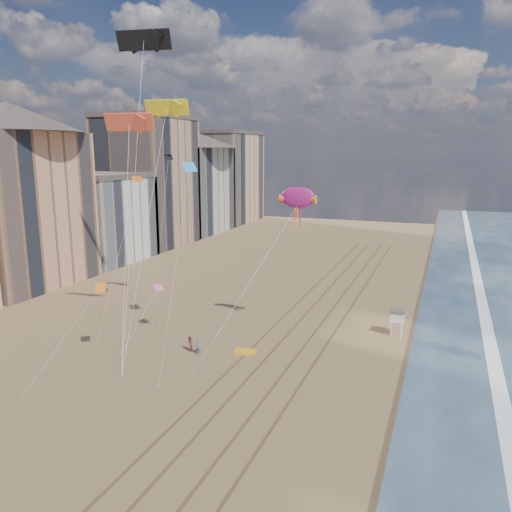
{
  "coord_description": "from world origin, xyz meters",
  "views": [
    {
      "loc": [
        17.67,
        -25.23,
        21.01
      ],
      "look_at": [
        -2.11,
        26.0,
        9.5
      ],
      "focal_mm": 35.0,
      "sensor_mm": 36.0,
      "label": 1
    }
  ],
  "objects_px": {
    "grounded_kite": "(245,352)",
    "kite_flyer_b": "(190,344)",
    "show_kite": "(298,198)",
    "kite_flyer_a": "(198,347)",
    "lifeguard_stand": "(397,316)"
  },
  "relations": [
    {
      "from": "grounded_kite",
      "to": "kite_flyer_b",
      "type": "height_order",
      "value": "kite_flyer_b"
    },
    {
      "from": "kite_flyer_b",
      "to": "grounded_kite",
      "type": "bearing_deg",
      "value": 72.89
    },
    {
      "from": "kite_flyer_a",
      "to": "lifeguard_stand",
      "type": "bearing_deg",
      "value": 14.62
    },
    {
      "from": "grounded_kite",
      "to": "kite_flyer_b",
      "type": "distance_m",
      "value": 6.0
    },
    {
      "from": "lifeguard_stand",
      "to": "show_kite",
      "type": "distance_m",
      "value": 18.06
    },
    {
      "from": "lifeguard_stand",
      "to": "grounded_kite",
      "type": "xyz_separation_m",
      "value": [
        -14.52,
        -10.93,
        -2.29
      ]
    },
    {
      "from": "show_kite",
      "to": "lifeguard_stand",
      "type": "bearing_deg",
      "value": 23.63
    },
    {
      "from": "grounded_kite",
      "to": "show_kite",
      "type": "distance_m",
      "value": 17.51
    },
    {
      "from": "grounded_kite",
      "to": "show_kite",
      "type": "xyz_separation_m",
      "value": [
        3.71,
        6.2,
        15.96
      ]
    },
    {
      "from": "lifeguard_stand",
      "to": "kite_flyer_a",
      "type": "xyz_separation_m",
      "value": [
        -19.03,
        -13.09,
        -1.61
      ]
    },
    {
      "from": "lifeguard_stand",
      "to": "grounded_kite",
      "type": "height_order",
      "value": "lifeguard_stand"
    },
    {
      "from": "lifeguard_stand",
      "to": "kite_flyer_a",
      "type": "bearing_deg",
      "value": -145.48
    },
    {
      "from": "grounded_kite",
      "to": "show_kite",
      "type": "relative_size",
      "value": 0.11
    },
    {
      "from": "lifeguard_stand",
      "to": "grounded_kite",
      "type": "relative_size",
      "value": 1.42
    },
    {
      "from": "show_kite",
      "to": "kite_flyer_a",
      "type": "height_order",
      "value": "show_kite"
    }
  ]
}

